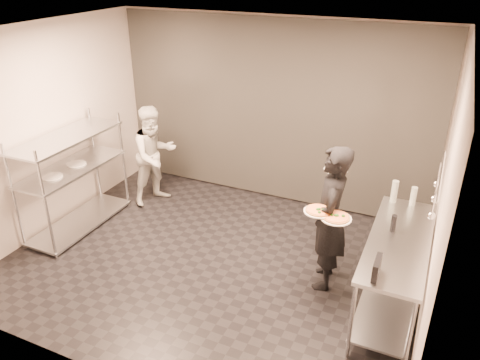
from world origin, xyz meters
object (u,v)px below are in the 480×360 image
at_px(pos_monitor, 377,268).
at_px(bottle_dark, 394,223).
at_px(chef, 154,155).
at_px(prep_counter, 396,263).
at_px(pizza_plate_far, 336,217).
at_px(waiter, 329,219).
at_px(bottle_clear, 413,196).
at_px(bottle_green, 394,191).
at_px(pizza_plate_near, 318,211).
at_px(salad_plate, 336,168).
at_px(pass_rack, 73,177).

bearing_deg(pos_monitor, bottle_dark, 88.21).
distance_m(chef, pos_monitor, 4.05).
xyz_separation_m(prep_counter, pizza_plate_far, (-0.66, -0.07, 0.43)).
height_order(waiter, bottle_clear, waiter).
height_order(prep_counter, bottle_green, bottle_green).
xyz_separation_m(pizza_plate_near, salad_plate, (0.03, 0.58, 0.26)).
xyz_separation_m(pizza_plate_far, salad_plate, (-0.18, 0.61, 0.28)).
xyz_separation_m(prep_counter, pizza_plate_near, (-0.86, -0.05, 0.45)).
bearing_deg(salad_plate, pizza_plate_near, -92.59).
height_order(pizza_plate_near, salad_plate, salad_plate).
xyz_separation_m(pizza_plate_far, bottle_dark, (0.56, 0.20, -0.04)).
relative_size(prep_counter, bottle_green, 6.76).
bearing_deg(prep_counter, waiter, 166.69).
height_order(pizza_plate_near, pizza_plate_far, pizza_plate_near).
distance_m(pass_rack, pizza_plate_near, 3.49).
distance_m(prep_counter, pizza_plate_far, 0.79).
height_order(pizza_plate_far, bottle_green, bottle_green).
bearing_deg(pizza_plate_far, bottle_dark, 19.20).
bearing_deg(prep_counter, pos_monitor, -99.46).
distance_m(chef, pizza_plate_near, 3.11).
relative_size(prep_counter, pizza_plate_near, 5.87).
relative_size(pass_rack, salad_plate, 5.82).
xyz_separation_m(pizza_plate_near, bottle_dark, (0.77, 0.17, -0.06)).
height_order(chef, bottle_green, chef).
xyz_separation_m(chef, pizza_plate_far, (3.07, -1.17, 0.29)).
distance_m(chef, bottle_clear, 3.78).
distance_m(waiter, chef, 3.09).
bearing_deg(pizza_plate_far, bottle_clear, 51.86).
relative_size(pizza_plate_far, pos_monitor, 1.31).
bearing_deg(chef, waiter, -83.27).
bearing_deg(bottle_clear, pass_rack, -169.57).
distance_m(salad_plate, pos_monitor, 1.48).
height_order(pizza_plate_far, bottle_dark, bottle_dark).
bearing_deg(prep_counter, bottle_clear, 87.77).
bearing_deg(bottle_dark, pass_rack, -178.32).
bearing_deg(bottle_dark, pizza_plate_far, -160.80).
xyz_separation_m(chef, bottle_dark, (3.64, -0.98, 0.24)).
bearing_deg(waiter, bottle_green, 125.38).
height_order(waiter, salad_plate, waiter).
bearing_deg(chef, pos_monitor, -92.79).
bearing_deg(pizza_plate_far, waiter, 115.64).
height_order(pos_monitor, bottle_dark, bottle_dark).
height_order(prep_counter, chef, chef).
height_order(pizza_plate_far, pos_monitor, pos_monitor).
bearing_deg(bottle_dark, pos_monitor, -91.87).
distance_m(chef, bottle_dark, 3.77).
bearing_deg(prep_counter, chef, 163.57).
relative_size(waiter, pos_monitor, 6.93).
bearing_deg(bottle_green, pass_rack, -169.05).
distance_m(prep_counter, chef, 3.89).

